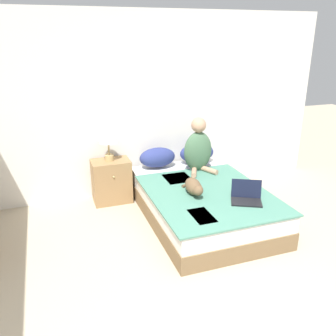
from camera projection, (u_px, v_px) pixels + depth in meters
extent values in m
cube|color=silver|center=(138.00, 107.00, 4.99)|extent=(5.72, 0.05, 2.55)
cube|color=brown|center=(201.00, 210.00, 4.58)|extent=(1.37, 2.10, 0.21)
cube|color=silver|center=(202.00, 195.00, 4.51)|extent=(1.35, 2.06, 0.20)
cube|color=#4C8470|center=(209.00, 194.00, 4.28)|extent=(1.41, 1.68, 0.02)
cube|color=silver|center=(202.00, 216.00, 3.75)|extent=(0.21, 0.36, 0.01)
cube|color=silver|center=(178.00, 178.00, 4.73)|extent=(0.34, 0.37, 0.01)
ellipsoid|color=navy|center=(157.00, 157.00, 5.09)|extent=(0.52, 0.30, 0.28)
ellipsoid|color=navy|center=(197.00, 153.00, 5.28)|extent=(0.52, 0.30, 0.28)
ellipsoid|color=#476B4C|center=(198.00, 151.00, 4.92)|extent=(0.40, 0.22, 0.55)
sphere|color=tan|center=(199.00, 125.00, 4.78)|extent=(0.20, 0.20, 0.20)
cylinder|color=tan|center=(194.00, 172.00, 4.84)|extent=(0.18, 0.29, 0.07)
cylinder|color=tan|center=(209.00, 170.00, 4.91)|extent=(0.18, 0.29, 0.07)
ellipsoid|color=brown|center=(193.00, 186.00, 4.25)|extent=(0.22, 0.36, 0.18)
sphere|color=brown|center=(198.00, 191.00, 4.07)|extent=(0.12, 0.12, 0.12)
cone|color=brown|center=(201.00, 187.00, 4.06)|extent=(0.05, 0.05, 0.05)
cone|color=brown|center=(196.00, 187.00, 4.04)|extent=(0.05, 0.05, 0.05)
cylinder|color=brown|center=(188.00, 184.00, 4.48)|extent=(0.19, 0.11, 0.04)
cube|color=black|center=(246.00, 202.00, 4.03)|extent=(0.40, 0.35, 0.02)
cube|color=black|center=(246.00, 188.00, 4.11)|extent=(0.33, 0.20, 0.21)
cube|color=#937047|center=(112.00, 181.00, 4.97)|extent=(0.52, 0.35, 0.61)
sphere|color=tan|center=(114.00, 177.00, 4.75)|extent=(0.03, 0.03, 0.03)
cylinder|color=tan|center=(109.00, 158.00, 4.85)|extent=(0.12, 0.12, 0.08)
cylinder|color=tan|center=(109.00, 149.00, 4.80)|extent=(0.02, 0.02, 0.17)
cone|color=white|center=(108.00, 135.00, 4.74)|extent=(0.25, 0.25, 0.20)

